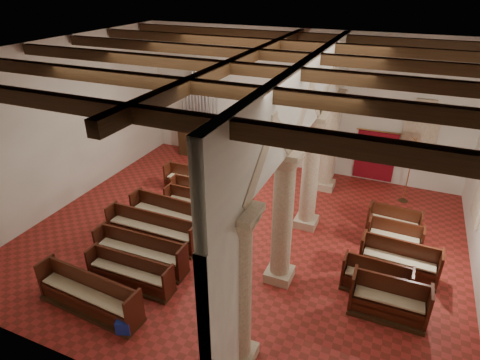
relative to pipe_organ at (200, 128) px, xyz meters
name	(u,v)px	position (x,y,z in m)	size (l,w,h in m)	color
floor	(242,236)	(4.50, -5.50, -1.37)	(14.00, 14.00, 0.00)	maroon
ceiling	(243,53)	(4.50, -5.50, 4.63)	(14.00, 14.00, 0.00)	black
wall_back	(297,103)	(4.50, 0.50, 1.63)	(14.00, 0.02, 6.00)	white
wall_front	(115,278)	(4.50, -11.50, 1.63)	(14.00, 0.02, 6.00)	white
wall_left	(66,125)	(-2.50, -5.50, 1.63)	(0.02, 12.00, 6.00)	white
ceiling_beams	(243,60)	(4.50, -5.50, 4.45)	(13.80, 11.80, 0.30)	#3F2814
arcade	(301,147)	(6.30, -5.50, 2.19)	(0.90, 11.90, 6.00)	beige
window_back	(419,137)	(9.50, 0.48, 0.83)	(1.00, 0.03, 2.20)	#3A8266
pipe_organ	(200,128)	(0.00, 0.00, 0.00)	(2.10, 0.85, 4.40)	#3F2814
lectern	(225,151)	(1.45, -0.37, -0.80)	(0.63, 0.65, 1.37)	#362211
dossal_curtain	(375,156)	(8.00, 0.42, -0.21)	(1.80, 0.07, 2.17)	maroon
processional_banner	(407,182)	(9.37, -0.83, -0.54)	(0.56, 0.71, 2.62)	#3F2814
hymnal_box_a	(124,326)	(3.44, -10.44, -1.10)	(0.35, 0.28, 0.35)	navy
hymnal_box_b	(209,264)	(4.28, -7.52, -1.12)	(0.29, 0.24, 0.29)	navy
hymnal_box_c	(233,248)	(4.65, -6.55, -1.10)	(0.34, 0.27, 0.34)	navy
tube_heater_a	(113,309)	(2.75, -10.00, -1.21)	(0.09, 0.09, 0.89)	white
tube_heater_b	(83,288)	(1.47, -9.70, -1.21)	(0.11, 0.11, 1.08)	white
nave_pew_0	(90,299)	(2.12, -10.11, -1.01)	(3.11, 0.92, 1.10)	#3F2814
nave_pew_1	(130,276)	(2.52, -8.93, -1.06)	(2.62, 0.66, 0.95)	#3F2814
nave_pew_2	(141,256)	(2.28, -8.10, -1.02)	(2.97, 0.76, 1.06)	#3F2814
nave_pew_3	(153,233)	(1.92, -6.95, -1.02)	(3.24, 0.70, 1.05)	#3F2814
nave_pew_4	(174,220)	(2.19, -6.03, -1.00)	(3.30, 0.93, 1.12)	#3F2814
nave_pew_5	(198,208)	(2.53, -4.93, -1.04)	(2.57, 0.67, 0.99)	#3F2814
nave_pew_6	(205,197)	(2.37, -4.14, -1.04)	(2.69, 0.77, 0.99)	#3F2814
nave_pew_7	(202,186)	(1.87, -3.42, -1.02)	(3.16, 0.75, 1.07)	#3F2814
aisle_pew_0	(388,304)	(9.30, -7.27, -0.99)	(1.91, 0.77, 1.13)	#3F2814
aisle_pew_1	(375,282)	(8.91, -6.49, -1.04)	(1.85, 0.70, 0.98)	#3F2814
aisle_pew_2	(398,265)	(9.43, -5.50, -1.00)	(2.22, 0.82, 1.11)	#3F2814
aisle_pew_3	(393,241)	(9.22, -4.28, -1.04)	(1.68, 0.70, 0.99)	#3F2814
aisle_pew_4	(393,226)	(9.14, -3.39, -1.03)	(1.73, 0.76, 1.01)	#3F2814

